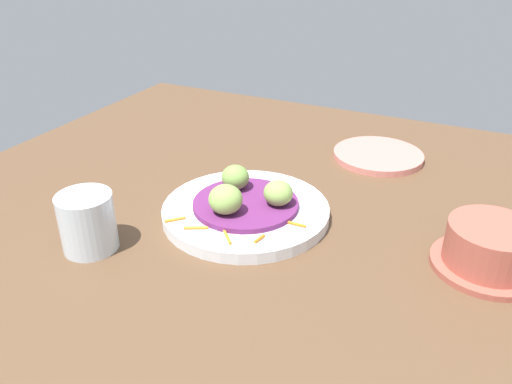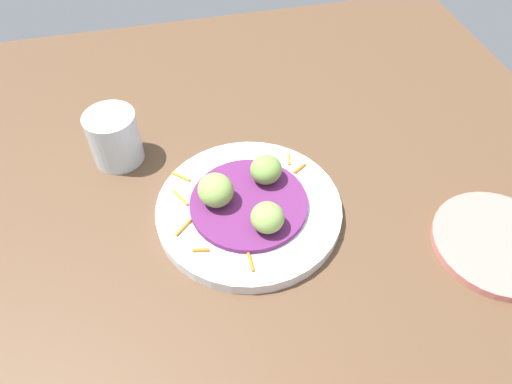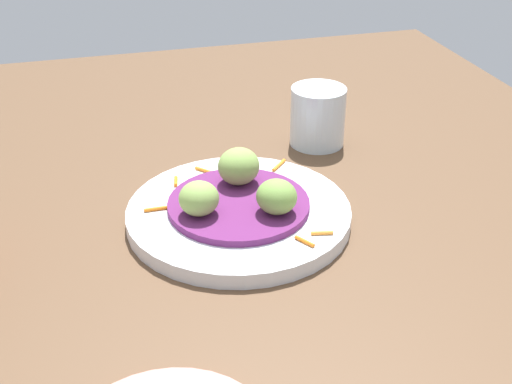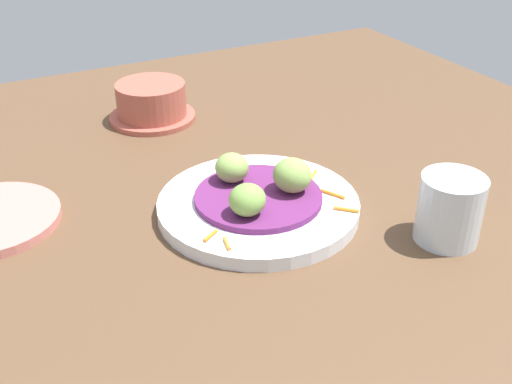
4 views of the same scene
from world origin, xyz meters
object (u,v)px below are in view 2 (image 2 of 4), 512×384
guac_scoop_right (212,191)px  water_glass (114,138)px  main_plate (249,209)px  guac_scoop_center (266,170)px  guac_scoop_left (267,216)px  side_plate_small (497,243)px

guac_scoop_right → water_glass: water_glass is taller
water_glass → main_plate: bearing=-42.5°
guac_scoop_center → water_glass: 21.82cm
guac_scoop_left → guac_scoop_center: same height
guac_scoop_center → guac_scoop_left: bearing=-103.3°
side_plate_small → guac_scoop_right: bearing=158.3°
main_plate → guac_scoop_right: guac_scoop_right is taller
guac_scoop_center → side_plate_small: bearing=-31.0°
main_plate → guac_scoop_left: size_ratio=5.79×
guac_scoop_right → side_plate_small: bearing=-21.7°
main_plate → water_glass: (-15.71, 14.38, 2.96)cm
side_plate_small → water_glass: 51.37cm
guac_scoop_left → water_glass: 25.19cm
main_plate → guac_scoop_left: guac_scoop_left is taller
guac_scoop_center → water_glass: size_ratio=0.55×
main_plate → guac_scoop_center: 5.55cm
guac_scoop_center → main_plate: bearing=-133.3°
guac_scoop_right → side_plate_small: size_ratio=0.29×
guac_scoop_left → side_plate_small: (27.01, -7.73, -3.63)cm
main_plate → water_glass: 21.50cm
main_plate → side_plate_small: size_ratio=1.51×
guac_scoop_left → guac_scoop_center: size_ratio=0.97×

